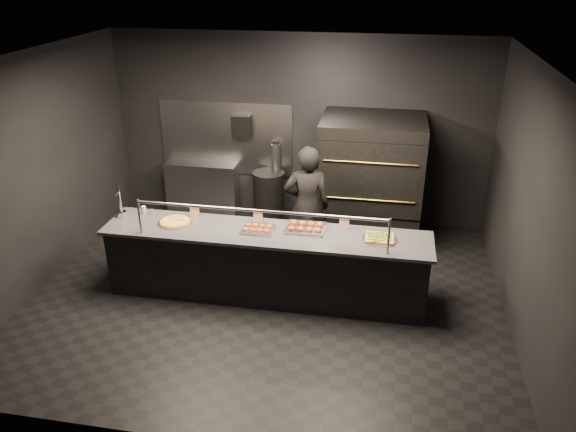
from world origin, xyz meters
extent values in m
plane|color=black|center=(0.00, 0.00, 0.00)|extent=(6.00, 6.00, 0.00)
plane|color=black|center=(0.00, 0.00, 3.00)|extent=(6.00, 6.00, 0.00)
cube|color=black|center=(0.00, 2.50, 1.50)|extent=(6.00, 0.04, 3.00)
cube|color=black|center=(0.00, -2.50, 1.50)|extent=(6.00, 0.04, 3.00)
cube|color=black|center=(-3.00, 0.00, 1.50)|extent=(0.04, 5.00, 3.00)
cube|color=black|center=(3.00, 0.00, 1.50)|extent=(0.04, 5.00, 3.00)
cube|color=#99999E|center=(-1.20, 2.48, 1.30)|extent=(2.20, 0.02, 1.20)
cube|color=black|center=(0.00, 0.00, 0.44)|extent=(4.00, 0.70, 0.88)
cube|color=#37373C|center=(0.00, 0.00, 0.90)|extent=(4.10, 0.78, 0.04)
cylinder|color=#99999E|center=(-1.50, -0.30, 1.15)|extent=(0.03, 0.03, 0.45)
cylinder|color=#99999E|center=(1.50, -0.30, 1.15)|extent=(0.03, 0.03, 0.45)
cylinder|color=#99999E|center=(0.00, -0.30, 1.34)|extent=(3.00, 0.04, 0.04)
cube|color=black|center=(1.20, 1.90, 0.30)|extent=(1.50, 1.15, 0.60)
cube|color=black|center=(1.20, 1.90, 0.90)|extent=(1.50, 1.20, 0.55)
cube|color=black|center=(1.20, 1.90, 1.45)|extent=(1.50, 1.20, 0.55)
cube|color=black|center=(1.20, 1.90, 1.82)|extent=(1.50, 1.20, 0.18)
cylinder|color=gold|center=(1.20, 1.28, 0.90)|extent=(1.30, 0.02, 0.02)
cylinder|color=gold|center=(1.20, 1.28, 1.45)|extent=(1.30, 0.02, 0.02)
cube|color=#99999E|center=(-1.60, 2.32, 0.45)|extent=(1.20, 0.35, 0.90)
cube|color=black|center=(-0.90, 2.39, 1.55)|extent=(0.30, 0.20, 0.35)
cylinder|color=#B2B2B7|center=(-0.35, 2.40, 1.05)|extent=(0.14, 0.14, 0.45)
cube|color=black|center=(-0.35, 2.40, 1.30)|extent=(0.10, 0.06, 0.06)
cylinder|color=silver|center=(-1.95, 0.10, 0.96)|extent=(0.13, 0.13, 0.07)
cylinder|color=silver|center=(-1.95, 0.10, 1.12)|extent=(0.05, 0.05, 0.32)
cylinder|color=silver|center=(-1.95, 0.03, 1.26)|extent=(0.02, 0.09, 0.02)
cone|color=black|center=(-1.95, 0.10, 1.34)|extent=(0.05, 0.05, 0.13)
cylinder|color=silver|center=(-1.19, 0.04, 0.93)|extent=(0.45, 0.45, 0.01)
cylinder|color=gold|center=(-1.19, 0.04, 0.94)|extent=(0.39, 0.39, 0.02)
cylinder|color=#FFC853|center=(-1.19, 0.04, 0.95)|extent=(0.34, 0.34, 0.01)
cube|color=silver|center=(-0.10, 0.02, 0.93)|extent=(0.41, 0.32, 0.02)
ellipsoid|color=#B65E27|center=(-0.23, -0.05, 0.96)|extent=(0.07, 0.07, 0.05)
ellipsoid|color=#B65E27|center=(-0.23, 0.08, 0.96)|extent=(0.07, 0.07, 0.05)
ellipsoid|color=#B65E27|center=(-0.15, -0.05, 0.96)|extent=(0.07, 0.07, 0.05)
ellipsoid|color=#B65E27|center=(-0.15, 0.08, 0.96)|extent=(0.07, 0.07, 0.05)
ellipsoid|color=#B65E27|center=(-0.06, -0.05, 0.96)|extent=(0.07, 0.07, 0.05)
ellipsoid|color=#B65E27|center=(-0.06, 0.08, 0.96)|extent=(0.07, 0.07, 0.05)
ellipsoid|color=#B65E27|center=(0.03, -0.05, 0.96)|extent=(0.07, 0.07, 0.05)
ellipsoid|color=#B65E27|center=(0.03, 0.08, 0.96)|extent=(0.07, 0.07, 0.05)
cube|color=silver|center=(0.49, 0.15, 0.93)|extent=(0.55, 0.45, 0.02)
ellipsoid|color=#B65E27|center=(0.32, 0.07, 0.97)|extent=(0.09, 0.09, 0.06)
ellipsoid|color=#B65E27|center=(0.32, 0.23, 0.97)|extent=(0.09, 0.09, 0.06)
ellipsoid|color=#B65E27|center=(0.43, 0.07, 0.97)|extent=(0.09, 0.09, 0.06)
ellipsoid|color=#B65E27|center=(0.43, 0.23, 0.97)|extent=(0.09, 0.09, 0.06)
ellipsoid|color=#B65E27|center=(0.54, 0.07, 0.97)|extent=(0.09, 0.09, 0.06)
ellipsoid|color=#B65E27|center=(0.54, 0.23, 0.97)|extent=(0.09, 0.09, 0.06)
ellipsoid|color=#B65E27|center=(0.65, 0.07, 0.97)|extent=(0.09, 0.09, 0.06)
ellipsoid|color=#B65E27|center=(0.65, 0.23, 0.97)|extent=(0.09, 0.09, 0.06)
cylinder|color=silver|center=(1.40, 0.04, 0.93)|extent=(0.43, 0.43, 0.01)
cube|color=gold|center=(1.40, 0.04, 0.94)|extent=(0.34, 0.31, 0.02)
cube|color=#FFC853|center=(1.40, 0.04, 0.95)|extent=(0.33, 0.29, 0.01)
cube|color=#46851F|center=(1.40, 0.04, 0.96)|extent=(0.31, 0.27, 0.01)
cylinder|color=silver|center=(-1.70, 0.24, 0.97)|extent=(0.06, 0.06, 0.10)
cylinder|color=silver|center=(-1.60, 0.24, 0.96)|extent=(0.05, 0.05, 0.08)
cube|color=white|center=(-1.01, 0.28, 1.00)|extent=(0.12, 0.04, 0.15)
cube|color=white|center=(-0.16, 0.28, 1.00)|extent=(0.12, 0.04, 0.15)
cube|color=white|center=(0.95, 0.28, 1.00)|extent=(0.12, 0.04, 0.15)
cylinder|color=black|center=(-0.43, 2.21, 0.43)|extent=(0.51, 0.51, 0.86)
imported|color=black|center=(0.38, 0.95, 0.87)|extent=(0.70, 0.53, 1.74)
camera|label=1|loc=(1.38, -6.06, 4.04)|focal=35.00mm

